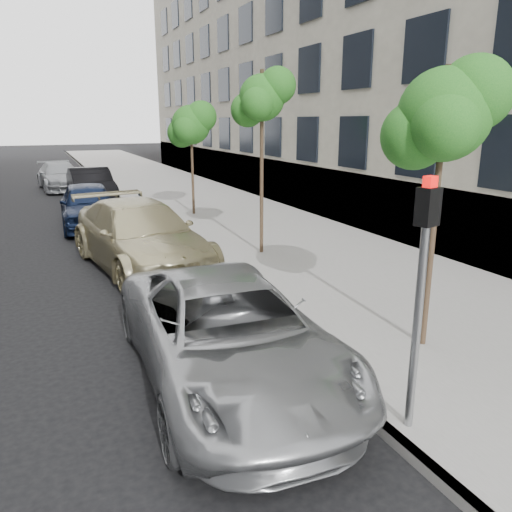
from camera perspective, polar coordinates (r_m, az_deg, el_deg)
ground at (r=6.23m, az=4.45°, el=-21.58°), size 160.00×160.00×0.00m
sidewalk at (r=29.37m, az=-10.48°, el=7.90°), size 6.40×72.00×0.14m
curb at (r=28.82m, az=-16.57°, el=7.38°), size 0.15×72.00×0.14m
tree_near at (r=8.13m, az=20.84°, el=14.85°), size 1.72×1.52×4.51m
tree_mid at (r=13.60m, az=0.78°, el=17.59°), size 1.58×1.38×4.92m
tree_far at (r=19.69m, az=-7.37°, el=14.66°), size 1.79×1.59×4.30m
signal_pole at (r=5.89m, az=18.39°, el=-2.27°), size 0.28×0.24×3.02m
minivan at (r=7.31m, az=-3.25°, el=-8.74°), size 2.77×5.56×1.51m
suv at (r=13.13m, az=-13.06°, el=2.25°), size 3.24×6.19×1.71m
sedan_blue at (r=18.80m, az=-18.60°, el=5.54°), size 2.07×4.77×1.60m
sedan_black at (r=24.19m, az=-18.34°, el=7.60°), size 1.85×4.96×1.62m
sedan_rear at (r=29.69m, az=-21.48°, el=8.48°), size 2.49×5.25×1.48m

